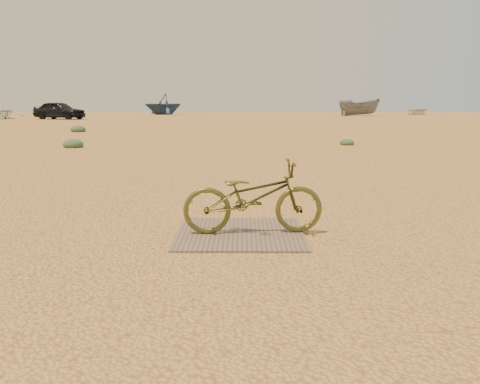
{
  "coord_description": "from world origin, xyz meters",
  "views": [
    {
      "loc": [
        -0.12,
        -5.12,
        1.45
      ],
      "look_at": [
        -0.15,
        -0.11,
        0.48
      ],
      "focal_mm": 35.0,
      "sensor_mm": 36.0,
      "label": 1
    }
  ],
  "objects_px": {
    "plywood_board": "(240,233)",
    "bicycle": "(253,197)",
    "car": "(59,110)",
    "boat_far_left": "(163,104)",
    "boat_mid_right": "(359,107)",
    "boat_far_right": "(416,110)"
  },
  "relations": [
    {
      "from": "bicycle",
      "to": "boat_far_right",
      "type": "bearing_deg",
      "value": -26.21
    },
    {
      "from": "boat_far_left",
      "to": "boat_far_right",
      "type": "bearing_deg",
      "value": 51.46
    },
    {
      "from": "car",
      "to": "boat_mid_right",
      "type": "xyz_separation_m",
      "value": [
        27.23,
        9.48,
        0.13
      ]
    },
    {
      "from": "bicycle",
      "to": "boat_far_left",
      "type": "xyz_separation_m",
      "value": [
        -9.07,
        48.47,
        0.76
      ]
    },
    {
      "from": "bicycle",
      "to": "boat_far_right",
      "type": "height_order",
      "value": "boat_far_right"
    },
    {
      "from": "car",
      "to": "boat_far_left",
      "type": "bearing_deg",
      "value": -7.12
    },
    {
      "from": "plywood_board",
      "to": "boat_far_left",
      "type": "relative_size",
      "value": 0.31
    },
    {
      "from": "plywood_board",
      "to": "bicycle",
      "type": "xyz_separation_m",
      "value": [
        0.14,
        -0.0,
        0.41
      ]
    },
    {
      "from": "bicycle",
      "to": "car",
      "type": "bearing_deg",
      "value": 19.72
    },
    {
      "from": "plywood_board",
      "to": "boat_far_right",
      "type": "distance_m",
      "value": 52.83
    },
    {
      "from": "plywood_board",
      "to": "bicycle",
      "type": "height_order",
      "value": "bicycle"
    },
    {
      "from": "boat_mid_right",
      "to": "boat_far_right",
      "type": "xyz_separation_m",
      "value": [
        7.74,
        5.2,
        -0.37
      ]
    },
    {
      "from": "boat_far_left",
      "to": "bicycle",
      "type": "bearing_deg",
      "value": -29.02
    },
    {
      "from": "car",
      "to": "boat_far_left",
      "type": "relative_size",
      "value": 0.95
    },
    {
      "from": "plywood_board",
      "to": "car",
      "type": "height_order",
      "value": "car"
    },
    {
      "from": "boat_far_left",
      "to": "boat_mid_right",
      "type": "bearing_deg",
      "value": 37.8
    },
    {
      "from": "plywood_board",
      "to": "boat_mid_right",
      "type": "height_order",
      "value": "boat_mid_right"
    },
    {
      "from": "plywood_board",
      "to": "car",
      "type": "relative_size",
      "value": 0.33
    },
    {
      "from": "boat_far_left",
      "to": "boat_mid_right",
      "type": "relative_size",
      "value": 1.02
    },
    {
      "from": "boat_mid_right",
      "to": "boat_far_right",
      "type": "relative_size",
      "value": 0.93
    },
    {
      "from": "boat_far_left",
      "to": "boat_far_right",
      "type": "relative_size",
      "value": 0.95
    },
    {
      "from": "plywood_board",
      "to": "boat_far_left",
      "type": "height_order",
      "value": "boat_far_left"
    }
  ]
}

